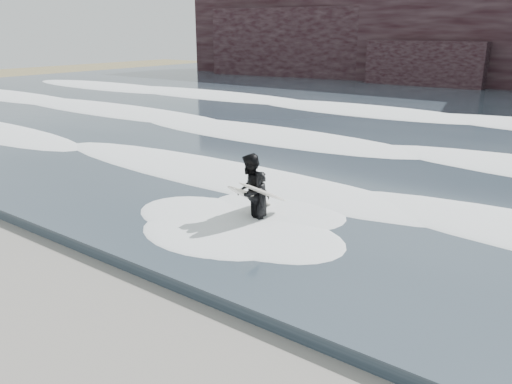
% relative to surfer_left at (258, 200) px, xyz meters
% --- Properties ---
extents(ground, '(120.00, 120.00, 0.00)m').
position_rel_surfer_left_xyz_m(ground, '(0.63, -6.66, -0.78)').
color(ground, olive).
rests_on(ground, ground).
extents(sea, '(90.00, 52.00, 0.30)m').
position_rel_surfer_left_xyz_m(sea, '(0.63, 22.34, -0.63)').
color(sea, '#2D3944').
rests_on(sea, ground).
extents(foam_near, '(60.00, 3.20, 0.20)m').
position_rel_surfer_left_xyz_m(foam_near, '(0.63, 2.34, -0.38)').
color(foam_near, white).
rests_on(foam_near, sea).
extents(foam_mid, '(60.00, 4.00, 0.24)m').
position_rel_surfer_left_xyz_m(foam_mid, '(0.63, 9.34, -0.36)').
color(foam_mid, white).
rests_on(foam_mid, sea).
extents(foam_far, '(60.00, 4.80, 0.30)m').
position_rel_surfer_left_xyz_m(foam_far, '(0.63, 18.34, -0.33)').
color(foam_far, white).
rests_on(foam_far, sea).
extents(surfer_left, '(1.08, 2.05, 1.54)m').
position_rel_surfer_left_xyz_m(surfer_left, '(0.00, 0.00, 0.00)').
color(surfer_left, black).
rests_on(surfer_left, ground).
extents(surfer_right, '(1.31, 1.75, 1.97)m').
position_rel_surfer_left_xyz_m(surfer_right, '(-0.14, -0.13, 0.21)').
color(surfer_right, black).
rests_on(surfer_right, ground).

